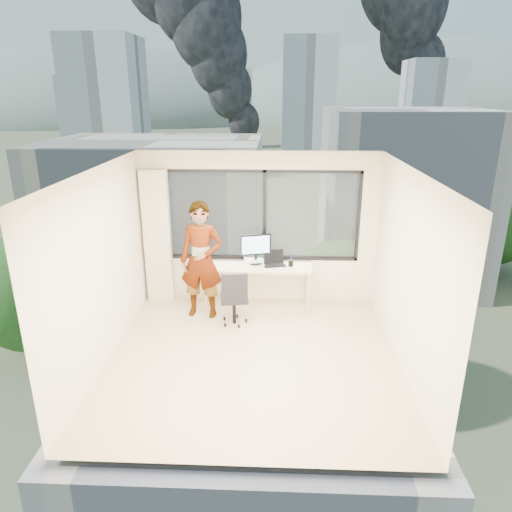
# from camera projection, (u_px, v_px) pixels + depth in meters

# --- Properties ---
(floor) EXTENTS (4.00, 4.00, 0.01)m
(floor) POSITION_uv_depth(u_px,v_px,m) (253.00, 358.00, 6.52)
(floor) COLOR #D3AB89
(floor) RESTS_ON ground
(ceiling) EXTENTS (4.00, 4.00, 0.01)m
(ceiling) POSITION_uv_depth(u_px,v_px,m) (252.00, 170.00, 5.65)
(ceiling) COLOR white
(ceiling) RESTS_ON ground
(wall_front) EXTENTS (4.00, 0.01, 2.60)m
(wall_front) POSITION_uv_depth(u_px,v_px,m) (242.00, 351.00, 4.20)
(wall_front) COLOR beige
(wall_front) RESTS_ON ground
(wall_left) EXTENTS (0.01, 4.00, 2.60)m
(wall_left) POSITION_uv_depth(u_px,v_px,m) (101.00, 268.00, 6.16)
(wall_left) COLOR beige
(wall_left) RESTS_ON ground
(wall_right) EXTENTS (0.01, 4.00, 2.60)m
(wall_right) POSITION_uv_depth(u_px,v_px,m) (408.00, 273.00, 6.00)
(wall_right) COLOR beige
(wall_right) RESTS_ON ground
(window_wall) EXTENTS (3.30, 0.16, 1.55)m
(window_wall) POSITION_uv_depth(u_px,v_px,m) (262.00, 215.00, 7.89)
(window_wall) COLOR black
(window_wall) RESTS_ON ground
(curtain) EXTENTS (0.45, 0.14, 2.30)m
(curtain) POSITION_uv_depth(u_px,v_px,m) (158.00, 237.00, 7.97)
(curtain) COLOR beige
(curtain) RESTS_ON floor
(desk) EXTENTS (1.80, 0.60, 0.75)m
(desk) POSITION_uv_depth(u_px,v_px,m) (258.00, 286.00, 7.95)
(desk) COLOR #D1C08C
(desk) RESTS_ON floor
(chair) EXTENTS (0.54, 0.54, 0.93)m
(chair) POSITION_uv_depth(u_px,v_px,m) (234.00, 296.00, 7.34)
(chair) COLOR black
(chair) RESTS_ON floor
(person) EXTENTS (0.74, 0.53, 1.90)m
(person) POSITION_uv_depth(u_px,v_px,m) (201.00, 260.00, 7.47)
(person) COLOR #2D2D33
(person) RESTS_ON floor
(monitor) EXTENTS (0.54, 0.25, 0.52)m
(monitor) POSITION_uv_depth(u_px,v_px,m) (256.00, 249.00, 7.82)
(monitor) COLOR black
(monitor) RESTS_ON desk
(game_console) EXTENTS (0.36, 0.32, 0.07)m
(game_console) POSITION_uv_depth(u_px,v_px,m) (254.00, 260.00, 7.98)
(game_console) COLOR white
(game_console) RESTS_ON desk
(laptop) EXTENTS (0.40, 0.42, 0.22)m
(laptop) POSITION_uv_depth(u_px,v_px,m) (275.00, 259.00, 7.81)
(laptop) COLOR black
(laptop) RESTS_ON desk
(cellphone) EXTENTS (0.11, 0.07, 0.01)m
(cellphone) POSITION_uv_depth(u_px,v_px,m) (267.00, 267.00, 7.73)
(cellphone) COLOR black
(cellphone) RESTS_ON desk
(pen_cup) EXTENTS (0.10, 0.10, 0.10)m
(pen_cup) POSITION_uv_depth(u_px,v_px,m) (291.00, 263.00, 7.78)
(pen_cup) COLOR black
(pen_cup) RESTS_ON desk
(handbag) EXTENTS (0.30, 0.20, 0.22)m
(handbag) POSITION_uv_depth(u_px,v_px,m) (267.00, 255.00, 8.00)
(handbag) COLOR #0D5044
(handbag) RESTS_ON desk
(exterior_ground) EXTENTS (400.00, 400.00, 0.04)m
(exterior_ground) POSITION_uv_depth(u_px,v_px,m) (275.00, 161.00, 124.21)
(exterior_ground) COLOR #515B3D
(exterior_ground) RESTS_ON ground
(near_bldg_a) EXTENTS (16.00, 12.00, 14.00)m
(near_bldg_a) POSITION_uv_depth(u_px,v_px,m) (160.00, 230.00, 37.47)
(near_bldg_a) COLOR #F0E6C9
(near_bldg_a) RESTS_ON exterior_ground
(near_bldg_b) EXTENTS (14.00, 13.00, 16.00)m
(near_bldg_b) POSITION_uv_depth(u_px,v_px,m) (401.00, 198.00, 43.82)
(near_bldg_b) COLOR silver
(near_bldg_b) RESTS_ON exterior_ground
(far_tower_a) EXTENTS (14.00, 14.00, 28.00)m
(far_tower_a) POSITION_uv_depth(u_px,v_px,m) (108.00, 109.00, 97.43)
(far_tower_a) COLOR silver
(far_tower_a) RESTS_ON exterior_ground
(far_tower_b) EXTENTS (13.00, 13.00, 30.00)m
(far_tower_b) POSITION_uv_depth(u_px,v_px,m) (308.00, 101.00, 118.88)
(far_tower_b) COLOR silver
(far_tower_b) RESTS_ON exterior_ground
(far_tower_c) EXTENTS (15.00, 15.00, 26.00)m
(far_tower_c) POSITION_uv_depth(u_px,v_px,m) (430.00, 107.00, 136.88)
(far_tower_c) COLOR silver
(far_tower_c) RESTS_ON exterior_ground
(far_tower_d) EXTENTS (16.00, 14.00, 22.00)m
(far_tower_d) POSITION_uv_depth(u_px,v_px,m) (91.00, 112.00, 151.25)
(far_tower_d) COLOR silver
(far_tower_d) RESTS_ON exterior_ground
(hill_a) EXTENTS (288.00, 216.00, 90.00)m
(hill_a) POSITION_uv_depth(u_px,v_px,m) (100.00, 118.00, 317.49)
(hill_a) COLOR slate
(hill_a) RESTS_ON exterior_ground
(hill_b) EXTENTS (300.00, 220.00, 96.00)m
(hill_b) POSITION_uv_depth(u_px,v_px,m) (428.00, 119.00, 308.51)
(hill_b) COLOR slate
(hill_b) RESTS_ON exterior_ground
(tree_a) EXTENTS (7.00, 7.00, 8.00)m
(tree_a) POSITION_uv_depth(u_px,v_px,m) (30.00, 305.00, 31.22)
(tree_a) COLOR #264B19
(tree_a) RESTS_ON exterior_ground
(tree_b) EXTENTS (7.60, 7.60, 9.00)m
(tree_b) POSITION_uv_depth(u_px,v_px,m) (340.00, 334.00, 26.47)
(tree_b) COLOR #264B19
(tree_b) RESTS_ON exterior_ground
(tree_c) EXTENTS (8.40, 8.40, 10.00)m
(tree_c) POSITION_uv_depth(u_px,v_px,m) (495.00, 225.00, 46.29)
(tree_c) COLOR #264B19
(tree_c) RESTS_ON exterior_ground
(smoke_plume_b) EXTENTS (30.00, 18.00, 70.00)m
(smoke_plume_b) POSITION_uv_depth(u_px,v_px,m) (443.00, 16.00, 155.39)
(smoke_plume_b) COLOR black
(smoke_plume_b) RESTS_ON exterior_ground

